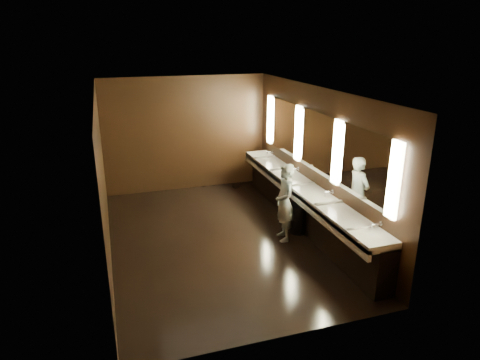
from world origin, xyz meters
The scene contains 10 objects.
floor centered at (0.00, 0.00, 0.00)m, with size 6.00×6.00×0.00m, color black.
ceiling centered at (0.00, 0.00, 2.80)m, with size 4.00×6.00×0.02m, color #2D2D2B.
wall_back centered at (0.00, 3.00, 1.40)m, with size 4.00×0.02×2.80m, color black.
wall_front centered at (0.00, -3.00, 1.40)m, with size 4.00×0.02×2.80m, color black.
wall_left centered at (-2.00, 0.00, 1.40)m, with size 0.02×6.00×2.80m, color black.
wall_right centered at (2.00, 0.00, 1.40)m, with size 0.02×6.00×2.80m, color black.
sink_counter centered at (1.79, 0.00, 0.50)m, with size 0.55×5.40×1.01m.
mirror_band centered at (1.98, 0.00, 1.75)m, with size 0.06×5.03×1.15m.
person centered at (1.18, -0.40, 0.75)m, with size 0.54×0.36×1.49m, color #93CADB.
trash_bin centered at (1.58, -0.22, 0.29)m, with size 0.37×0.37×0.58m, color black.
Camera 1 is at (-1.88, -7.20, 3.72)m, focal length 32.00 mm.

